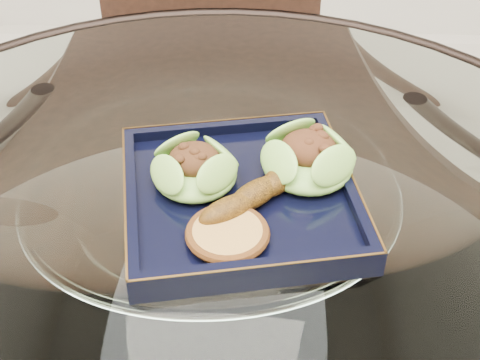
{
  "coord_description": "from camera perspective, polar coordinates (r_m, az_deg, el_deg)",
  "views": [
    {
      "loc": [
        0.06,
        -0.58,
        1.29
      ],
      "look_at": [
        0.03,
        0.02,
        0.8
      ],
      "focal_mm": 50.0,
      "sensor_mm": 36.0,
      "label": 1
    }
  ],
  "objects": [
    {
      "name": "navy_plate",
      "position": [
        0.8,
        -0.0,
        -1.67
      ],
      "size": [
        0.32,
        0.32,
        0.02
      ],
      "primitive_type": "cube",
      "rotation": [
        0.0,
        0.0,
        0.2
      ],
      "color": "black",
      "rests_on": "dining_table"
    },
    {
      "name": "lettuce_wrap_right",
      "position": [
        0.81,
        5.83,
        1.67
      ],
      "size": [
        0.13,
        0.13,
        0.04
      ],
      "primitive_type": "ellipsoid",
      "rotation": [
        0.0,
        0.0,
        0.19
      ],
      "color": "#5B8B28",
      "rests_on": "navy_plate"
    },
    {
      "name": "lettuce_wrap_left",
      "position": [
        0.8,
        -3.86,
        0.81
      ],
      "size": [
        0.13,
        0.13,
        0.04
      ],
      "primitive_type": "ellipsoid",
      "rotation": [
        0.0,
        0.0,
        0.34
      ],
      "color": "#518C28",
      "rests_on": "navy_plate"
    },
    {
      "name": "dining_chair",
      "position": [
        1.32,
        -2.36,
        7.0
      ],
      "size": [
        0.49,
        0.49,
        1.05
      ],
      "rotation": [
        0.0,
        0.0,
        0.07
      ],
      "color": "black",
      "rests_on": "ground"
    },
    {
      "name": "roasted_plantain",
      "position": [
        0.77,
        1.27,
        -1.2
      ],
      "size": [
        0.13,
        0.13,
        0.03
      ],
      "primitive_type": "ellipsoid",
      "rotation": [
        0.0,
        0.0,
        0.79
      ],
      "color": "#653C0A",
      "rests_on": "navy_plate"
    },
    {
      "name": "crumb_patty",
      "position": [
        0.73,
        -1.07,
        -4.7
      ],
      "size": [
        0.09,
        0.09,
        0.02
      ],
      "primitive_type": "cylinder",
      "rotation": [
        0.0,
        0.0,
        -0.14
      ],
      "color": "#B97E3D",
      "rests_on": "navy_plate"
    },
    {
      "name": "dining_table",
      "position": [
        0.91,
        -2.13,
        -10.86
      ],
      "size": [
        1.13,
        1.13,
        0.77
      ],
      "color": "white",
      "rests_on": "ground"
    }
  ]
}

